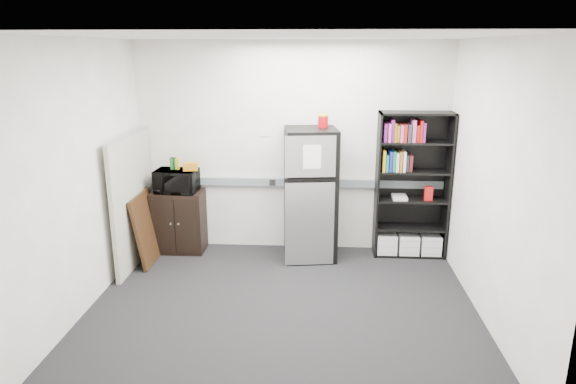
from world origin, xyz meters
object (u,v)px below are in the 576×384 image
(refrigerator, at_px, (310,194))
(microwave, at_px, (176,181))
(cabinet, at_px, (179,221))
(bookshelf, at_px, (412,186))
(cubicle_partition, at_px, (133,200))

(refrigerator, bearing_deg, microwave, 170.12)
(cabinet, height_order, microwave, microwave)
(cabinet, distance_m, refrigerator, 1.77)
(microwave, relative_size, refrigerator, 0.32)
(bookshelf, bearing_deg, refrigerator, -173.54)
(bookshelf, distance_m, microwave, 2.99)
(cubicle_partition, xyz_separation_m, microwave, (0.44, 0.40, 0.15))
(cubicle_partition, height_order, microwave, cubicle_partition)
(bookshelf, xyz_separation_m, cabinet, (-2.99, -0.06, -0.51))
(bookshelf, bearing_deg, microwave, -178.46)
(cubicle_partition, relative_size, microwave, 3.09)
(bookshelf, height_order, refrigerator, bookshelf)
(microwave, bearing_deg, refrigerator, 0.96)
(cabinet, bearing_deg, bookshelf, 1.23)
(refrigerator, bearing_deg, cabinet, 169.59)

